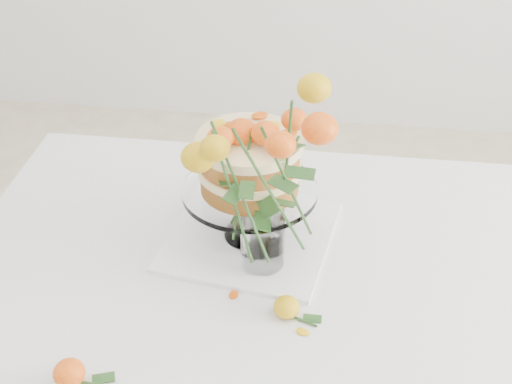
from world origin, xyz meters
TOP-DOWN VIEW (x-y plane):
  - table at (0.00, 0.00)m, footprint 1.43×0.93m
  - napkin at (-0.11, 0.08)m, footprint 0.38×0.38m
  - cake_stand at (-0.11, 0.08)m, footprint 0.28×0.28m
  - rose_vase at (-0.08, -0.00)m, footprint 0.32×0.32m
  - loose_rose_near at (-0.01, -0.14)m, footprint 0.08×0.05m
  - loose_rose_far at (-0.36, -0.35)m, footprint 0.10×0.05m
  - stray_petal_a at (-0.12, -0.10)m, footprint 0.03×0.02m
  - stray_petal_b at (-0.02, -0.14)m, footprint 0.03×0.02m
  - stray_petal_c at (0.02, -0.18)m, footprint 0.03×0.02m
  - stray_petal_d at (-0.26, -0.05)m, footprint 0.03×0.02m

SIDE VIEW (x-z plane):
  - table at x=0.00m, z-range 0.30..1.05m
  - stray_petal_a at x=-0.12m, z-range 0.76..0.76m
  - stray_petal_b at x=-0.02m, z-range 0.76..0.76m
  - stray_petal_c at x=0.02m, z-range 0.76..0.76m
  - stray_petal_d at x=-0.26m, z-range 0.76..0.76m
  - napkin at x=-0.11m, z-range 0.76..0.77m
  - loose_rose_near at x=-0.01m, z-range 0.76..0.80m
  - loose_rose_far at x=-0.36m, z-range 0.76..0.80m
  - cake_stand at x=-0.11m, z-range 0.81..1.06m
  - rose_vase at x=-0.08m, z-range 0.79..1.23m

